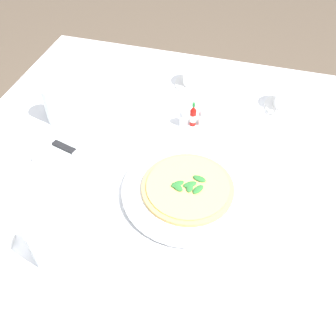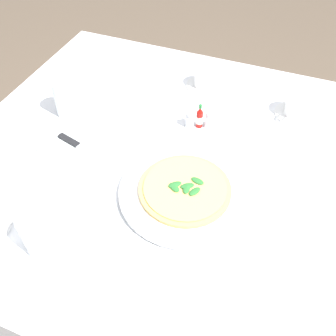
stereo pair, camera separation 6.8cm
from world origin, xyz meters
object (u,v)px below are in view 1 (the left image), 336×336
Objects in this scene: pizza at (188,187)px; coffee_cup_back_corner at (286,100)px; pepper_shaker at (183,119)px; pizza_plate at (188,191)px; water_glass_center_back at (56,106)px; salt_shaker at (203,118)px; water_glass_near_right at (46,247)px; dinner_knife at (78,154)px; napkin_folded at (78,157)px; coffee_cup_near_left at (194,77)px; hot_sauce_bottle at (193,116)px.

coffee_cup_back_corner is (0.22, 0.44, 0.01)m from pizza.
pizza_plate is at bearing -73.30° from pepper_shaker.
water_glass_center_back reaches higher than salt_shaker.
water_glass_center_back reaches higher than pizza_plate.
salt_shaker is at bearing 67.56° from water_glass_near_right.
dinner_knife is (0.13, -0.15, -0.03)m from water_glass_center_back.
water_glass_center_back is 0.20m from napkin_folded.
dinner_knife is at bearing -117.00° from coffee_cup_near_left.
water_glass_center_back is 0.45m from salt_shaker.
pizza is at bearing 3.19° from napkin_folded.
coffee_cup_near_left is 2.36× the size of salt_shaker.
coffee_cup_near_left is 2.36× the size of pepper_shaker.
dinner_knife is (-0.33, 0.04, -0.00)m from pizza.
water_glass_near_right reaches higher than pepper_shaker.
water_glass_near_right is (-0.15, -0.76, 0.02)m from coffee_cup_near_left.
hot_sauce_bottle is at bearing -160.35° from salt_shaker.
coffee_cup_near_left is (-0.10, 0.48, 0.02)m from pizza_plate.
coffee_cup_near_left is at bearing 72.25° from napkin_folded.
water_glass_center_back is at bearing 147.71° from dinner_knife.
hot_sauce_bottle reaches higher than salt_shaker.
hot_sauce_bottle is (0.05, -0.21, 0.00)m from coffee_cup_near_left.
napkin_folded is at bearing -47.56° from water_glass_center_back.
water_glass_center_back is 0.50× the size of napkin_folded.
coffee_cup_near_left is at bearing 39.82° from water_glass_center_back.
salt_shaker is at bearing -69.50° from coffee_cup_near_left.
water_glass_center_back reaches higher than coffee_cup_near_left.
hot_sauce_bottle is at bearing 100.59° from pizza.
coffee_cup_back_corner is 0.85m from water_glass_near_right.
pizza is at bearing -21.46° from water_glass_center_back.
pizza_plate is at bearing -85.34° from salt_shaker.
pizza is 4.26× the size of salt_shaker.
napkin_folded is at bearing -143.66° from coffee_cup_back_corner.
napkin_folded is at bearing -180.00° from dinner_knife.
napkin_folded is 0.34m from pepper_shaker.
water_glass_center_back reaches higher than napkin_folded.
water_glass_near_right is 0.56m from pepper_shaker.
water_glass_center_back reaches higher than pizza.
pepper_shaker is at bearing 57.45° from dinner_knife.
dinner_knife reaches higher than napkin_folded.
pepper_shaker is at bearing -160.35° from hot_sauce_bottle.
napkin_folded is 0.01m from dinner_knife.
pepper_shaker reaches higher than pizza_plate.
pizza_plate is at bearing 3.19° from napkin_folded.
water_glass_near_right is 0.60m from salt_shaker.
pepper_shaker is (-0.03, -0.01, -0.01)m from hot_sauce_bottle.
pepper_shaker is at bearing -149.41° from coffee_cup_back_corner.
coffee_cup_near_left reaches higher than pizza.
pizza is 0.28m from salt_shaker.
napkin_folded is 0.37m from hot_sauce_bottle.
coffee_cup_near_left reaches higher than dinner_knife.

